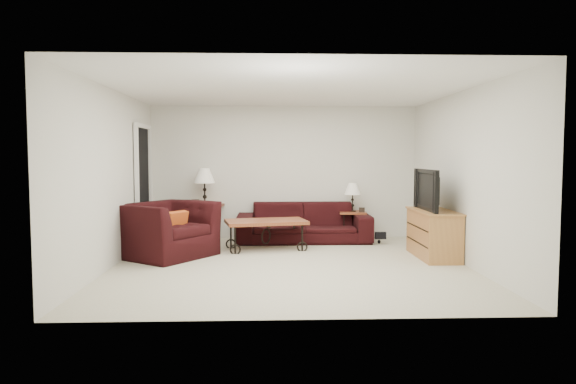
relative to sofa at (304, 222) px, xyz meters
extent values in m
plane|color=beige|center=(-0.33, -2.02, -0.35)|extent=(5.00, 5.00, 0.00)
cube|color=silver|center=(-0.33, 0.48, 0.90)|extent=(5.00, 0.02, 2.50)
cube|color=silver|center=(-0.33, -4.52, 0.90)|extent=(5.00, 0.02, 2.50)
cube|color=silver|center=(-2.83, -2.02, 0.90)|extent=(0.02, 5.00, 2.50)
cube|color=silver|center=(2.17, -2.02, 0.90)|extent=(0.02, 5.00, 2.50)
plane|color=white|center=(-0.33, -2.02, 2.15)|extent=(5.00, 5.00, 0.00)
cube|color=black|center=(-2.80, -0.37, 0.67)|extent=(0.08, 0.94, 2.04)
imported|color=black|center=(0.00, 0.00, 0.00)|extent=(2.41, 0.94, 0.70)
cube|color=brown|center=(-1.81, 0.18, -0.02)|extent=(0.68, 0.68, 0.67)
cube|color=brown|center=(0.92, 0.18, -0.09)|extent=(0.52, 0.52, 0.53)
cube|color=black|center=(-1.96, 0.03, 0.37)|extent=(0.13, 0.03, 0.11)
cube|color=black|center=(1.07, 0.03, 0.22)|extent=(0.11, 0.04, 0.09)
cube|color=brown|center=(-0.68, -0.79, -0.10)|extent=(1.43, 0.96, 0.49)
imported|color=black|center=(-2.21, -1.34, 0.07)|extent=(1.67, 1.71, 0.84)
cube|color=#C34419|center=(-2.06, -1.39, 0.17)|extent=(0.30, 0.37, 0.38)
cube|color=tan|center=(1.90, -1.55, 0.01)|extent=(0.51, 1.22, 0.73)
imported|color=black|center=(1.88, -1.55, 0.69)|extent=(0.14, 1.09, 0.63)
ellipsoid|color=black|center=(1.33, -0.28, -0.16)|extent=(0.32, 0.25, 0.39)
camera|label=1|loc=(-0.63, -9.35, 1.21)|focal=32.27mm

